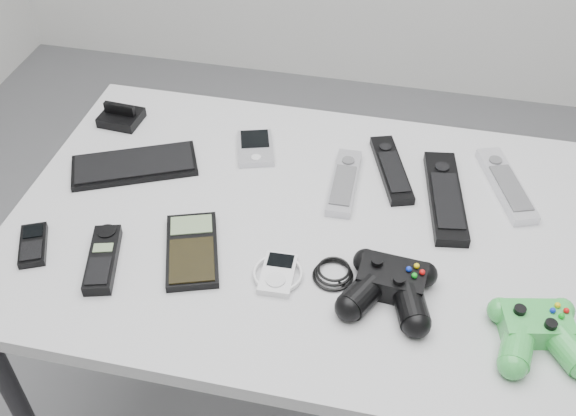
% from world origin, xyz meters
% --- Properties ---
extents(desk, '(1.19, 0.76, 0.79)m').
position_xyz_m(desk, '(-0.00, -0.06, 0.73)').
color(desk, '#AFAFB2').
rests_on(desk, floor).
extents(pda_keyboard, '(0.28, 0.21, 0.02)m').
position_xyz_m(pda_keyboard, '(-0.41, 0.03, 0.80)').
color(pda_keyboard, black).
rests_on(pda_keyboard, desk).
extents(dock_bracket, '(0.09, 0.08, 0.05)m').
position_xyz_m(dock_bracket, '(-0.51, 0.18, 0.82)').
color(dock_bracket, black).
rests_on(dock_bracket, desk).
extents(pda, '(0.11, 0.13, 0.02)m').
position_xyz_m(pda, '(-0.18, 0.14, 0.80)').
color(pda, '#AEAEB6').
rests_on(pda, desk).
extents(remote_silver_a, '(0.05, 0.20, 0.02)m').
position_xyz_m(remote_silver_a, '(0.03, 0.07, 0.81)').
color(remote_silver_a, '#AEAEB6').
rests_on(remote_silver_a, desk).
extents(remote_black_a, '(0.11, 0.22, 0.02)m').
position_xyz_m(remote_black_a, '(0.12, 0.13, 0.80)').
color(remote_black_a, black).
rests_on(remote_black_a, desk).
extents(remote_black_b, '(0.10, 0.27, 0.03)m').
position_xyz_m(remote_black_b, '(0.23, 0.07, 0.81)').
color(remote_black_b, black).
rests_on(remote_black_b, desk).
extents(remote_silver_b, '(0.12, 0.23, 0.02)m').
position_xyz_m(remote_silver_b, '(0.35, 0.13, 0.81)').
color(remote_silver_b, silver).
rests_on(remote_silver_b, desk).
extents(mobile_phone, '(0.09, 0.11, 0.02)m').
position_xyz_m(mobile_phone, '(-0.51, -0.23, 0.80)').
color(mobile_phone, black).
rests_on(mobile_phone, desk).
extents(cordless_handset, '(0.09, 0.16, 0.02)m').
position_xyz_m(cordless_handset, '(-0.36, -0.24, 0.81)').
color(cordless_handset, black).
rests_on(cordless_handset, desk).
extents(calculator, '(0.15, 0.20, 0.02)m').
position_xyz_m(calculator, '(-0.21, -0.18, 0.80)').
color(calculator, black).
rests_on(calculator, desk).
extents(mp3_player, '(0.09, 0.10, 0.02)m').
position_xyz_m(mp3_player, '(-0.05, -0.20, 0.80)').
color(mp3_player, silver).
rests_on(mp3_player, desk).
extents(controller_black, '(0.29, 0.19, 0.05)m').
position_xyz_m(controller_black, '(0.15, -0.20, 0.82)').
color(controller_black, black).
rests_on(controller_black, desk).
extents(controller_green, '(0.18, 0.19, 0.05)m').
position_xyz_m(controller_green, '(0.39, -0.25, 0.82)').
color(controller_green, '#298B26').
rests_on(controller_green, desk).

